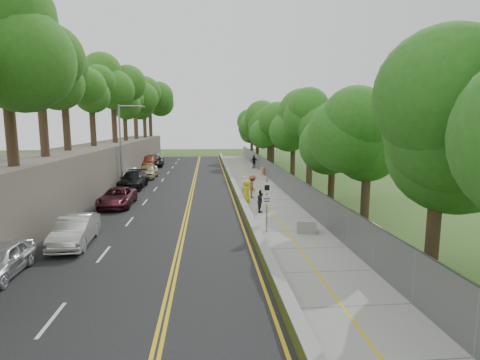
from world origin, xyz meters
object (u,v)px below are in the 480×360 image
Objects in this scene: car_2 at (117,197)px; signpost at (267,199)px; construction_barrel at (262,171)px; car_0 at (0,261)px; concrete_block at (306,226)px; car_1 at (75,231)px; painter_0 at (246,191)px; person_far at (254,162)px; streetlight at (123,140)px.

signpost is at bearing -38.38° from car_2.
signpost is at bearing -97.74° from construction_barrel.
car_2 reaches higher than car_0.
car_0 is 13.07m from car_2.
car_0 is 0.79× the size of car_2.
car_0 is (-11.65, -5.31, -1.26)m from signpost.
concrete_block is 12.34m from car_1.
painter_0 is at bearing -102.70° from construction_barrel.
painter_0 is at bearing 40.97° from car_1.
car_2 is at bearing 38.87° from person_far.
car_1 is at bearing -172.06° from signpost.
car_2 is at bearing -81.12° from streetlight.
signpost is at bearing 22.87° from car_0.
signpost is 1.68× the size of person_far.
streetlight is at bearing 91.06° from car_1.
person_far is at bearing 43.31° from streetlight.
construction_barrel is 0.48× the size of person_far.
painter_0 is 22.94m from person_far.
streetlight is 10.25m from car_2.
car_0 is 39.06m from person_far.
concrete_block is 8.84m from painter_0.
construction_barrel is 21.00m from car_2.
streetlight is 20.72m from signpost.
painter_0 is at bearing 1.87° from car_2.
person_far is (14.80, 36.15, 0.27)m from car_0.
construction_barrel is at bearing 61.36° from car_0.
concrete_block is 0.27× the size of car_0.
car_0 is at bearing 131.21° from painter_0.
car_0 is (-13.88, -5.02, 0.30)m from concrete_block.
car_1 is at bearing 125.78° from painter_0.
car_2 is (-10.05, 7.66, -1.24)m from signpost.
concrete_block is at bearing -171.98° from painter_0.
construction_barrel is 32.80m from car_0.
construction_barrel is at bearing 82.26° from signpost.
signpost reaches higher than car_0.
signpost is 3.53× the size of construction_barrel.
construction_barrel is 0.18× the size of car_2.
car_1 is at bearing -117.72° from construction_barrel.
car_1 is (-12.28, -1.11, 0.38)m from concrete_block.
streetlight is 20.48m from person_far.
streetlight is 9.11× the size of construction_barrel.
car_1 is 9.06m from car_2.
construction_barrel is at bearing 49.64° from car_2.
streetlight is at bearing -154.97° from construction_barrel.
signpost is 0.63× the size of car_2.
signpost reaches higher than painter_0.
construction_barrel is 0.50× the size of painter_0.
person_far reaches higher than construction_barrel.
person_far is (13.20, 23.18, 0.25)m from car_2.
concrete_block is at bearing -51.55° from streetlight.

